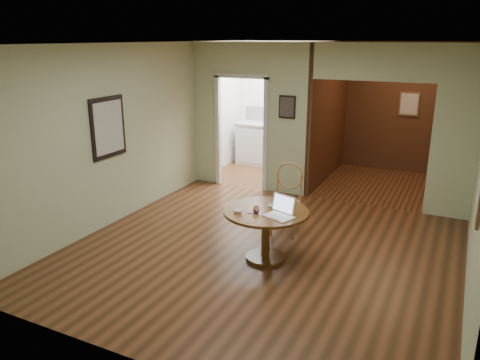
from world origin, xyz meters
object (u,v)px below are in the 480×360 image
at_px(chair, 287,195).
at_px(dining_table, 266,223).
at_px(open_laptop, 281,211).
at_px(closed_laptop, 280,208).

bearing_deg(chair, dining_table, -89.30).
bearing_deg(open_laptop, closed_laptop, 132.43).
relative_size(chair, open_laptop, 2.61).
distance_m(open_laptop, closed_laptop, 0.25).
bearing_deg(chair, open_laptop, -77.22).
xyz_separation_m(chair, open_laptop, (0.31, -1.04, 0.16)).
relative_size(chair, closed_laptop, 3.20).
distance_m(chair, closed_laptop, 0.85).
bearing_deg(closed_laptop, dining_table, -146.18).
bearing_deg(dining_table, open_laptop, -20.00).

